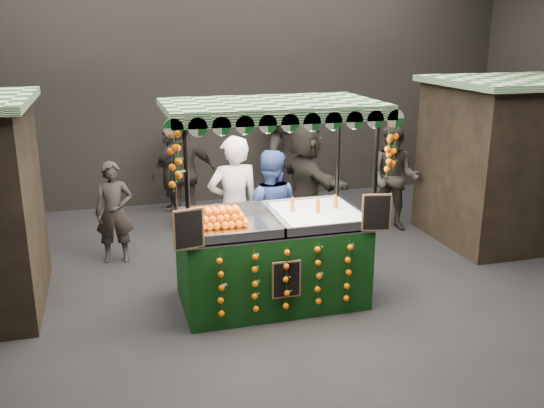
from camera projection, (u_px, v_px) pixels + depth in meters
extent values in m
plane|color=black|center=(293.00, 305.00, 7.49)|extent=(12.00, 12.00, 0.00)
cube|color=black|center=(215.00, 74.00, 11.39)|extent=(12.00, 0.10, 5.00)
cube|color=black|center=(524.00, 162.00, 9.66)|extent=(2.80, 2.00, 2.50)
cube|color=#135A1E|center=(534.00, 81.00, 9.29)|extent=(3.00, 2.20, 0.10)
cube|color=black|center=(271.00, 263.00, 7.48)|extent=(2.24, 1.22, 1.02)
cube|color=#B0B2B7|center=(271.00, 223.00, 7.33)|extent=(2.24, 1.22, 0.04)
cylinder|color=black|center=(189.00, 232.00, 6.46)|extent=(0.05, 0.05, 2.45)
cylinder|color=black|center=(373.00, 215.00, 7.03)|extent=(0.05, 0.05, 2.45)
cylinder|color=black|center=(176.00, 203.00, 7.53)|extent=(0.05, 0.05, 2.45)
cylinder|color=black|center=(337.00, 190.00, 8.10)|extent=(0.05, 0.05, 2.45)
cube|color=#135A1E|center=(271.00, 105.00, 6.92)|extent=(2.50, 1.48, 0.08)
cube|color=silver|center=(318.00, 214.00, 7.48)|extent=(1.00, 1.10, 0.08)
cube|color=black|center=(189.00, 229.00, 6.39)|extent=(0.34, 0.10, 0.45)
cube|color=black|center=(377.00, 213.00, 6.96)|extent=(0.34, 0.10, 0.45)
cube|color=black|center=(286.00, 279.00, 6.87)|extent=(0.35, 0.03, 0.45)
imported|color=gray|center=(234.00, 207.00, 8.13)|extent=(0.74, 0.50, 1.99)
imported|color=navy|center=(269.00, 212.00, 8.29)|extent=(1.02, 0.90, 1.76)
imported|color=#2B2423|center=(114.00, 212.00, 8.71)|extent=(0.59, 0.43, 1.51)
imported|color=#2D2825|center=(393.00, 178.00, 10.10)|extent=(1.11, 1.08, 1.80)
imported|color=#2A2422|center=(184.00, 173.00, 10.26)|extent=(1.13, 0.52, 1.88)
imported|color=black|center=(281.00, 155.00, 11.73)|extent=(1.16, 1.39, 1.87)
imported|color=black|center=(306.00, 181.00, 9.68)|extent=(0.92, 1.84, 1.90)
imported|color=black|center=(169.00, 170.00, 11.20)|extent=(0.40, 0.59, 1.55)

